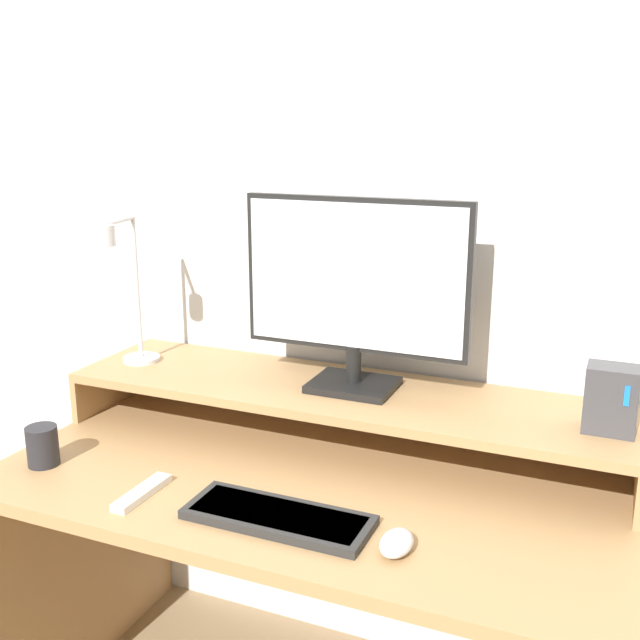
% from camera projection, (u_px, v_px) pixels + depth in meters
% --- Properties ---
extents(wall_back, '(6.00, 0.05, 2.50)m').
position_uv_depth(wall_back, '(374.00, 206.00, 1.88)').
color(wall_back, silver).
rests_on(wall_back, ground_plane).
extents(desk, '(1.36, 0.74, 0.70)m').
position_uv_depth(desk, '(310.00, 549.00, 1.71)').
color(desk, '#A87F51').
rests_on(desk, ground_plane).
extents(monitor_shelf, '(1.36, 0.35, 0.13)m').
position_uv_depth(monitor_shelf, '(342.00, 396.00, 1.80)').
color(monitor_shelf, '#A87F51').
rests_on(monitor_shelf, desk).
extents(monitor, '(0.55, 0.16, 0.46)m').
position_uv_depth(monitor, '(355.00, 287.00, 1.74)').
color(monitor, black).
rests_on(monitor, monitor_shelf).
extents(desk_lamp, '(0.10, 0.22, 0.39)m').
position_uv_depth(desk_lamp, '(127.00, 294.00, 1.90)').
color(desk_lamp, silver).
rests_on(desk_lamp, monitor_shelf).
extents(router_dock, '(0.10, 0.08, 0.14)m').
position_uv_depth(router_dock, '(611.00, 399.00, 1.54)').
color(router_dock, '#3D3D42').
rests_on(router_dock, monitor_shelf).
extents(keyboard, '(0.37, 0.14, 0.02)m').
position_uv_depth(keyboard, '(278.00, 517.00, 1.46)').
color(keyboard, '#282828').
rests_on(keyboard, desk).
extents(mouse, '(0.06, 0.09, 0.04)m').
position_uv_depth(mouse, '(396.00, 543.00, 1.35)').
color(mouse, silver).
rests_on(mouse, desk).
extents(remote_control, '(0.04, 0.16, 0.02)m').
position_uv_depth(remote_control, '(142.00, 493.00, 1.56)').
color(remote_control, white).
rests_on(remote_control, desk).
extents(mug, '(0.07, 0.07, 0.09)m').
position_uv_depth(mug, '(43.00, 446.00, 1.69)').
color(mug, '#232328').
rests_on(mug, desk).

